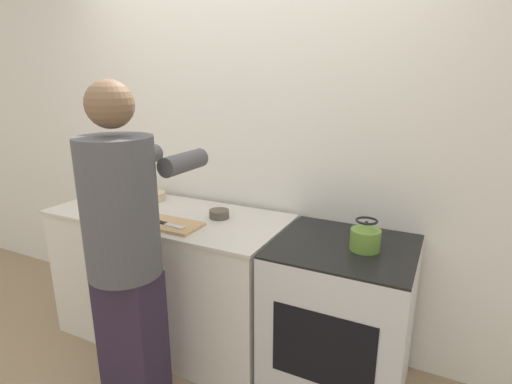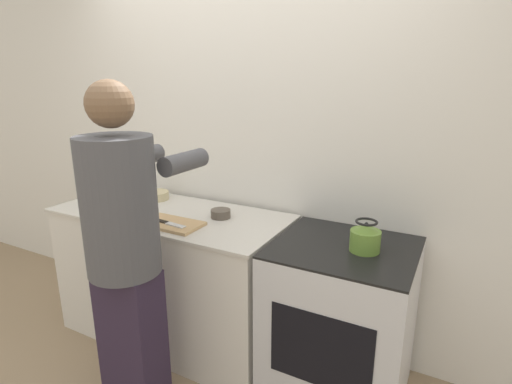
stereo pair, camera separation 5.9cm
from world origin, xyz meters
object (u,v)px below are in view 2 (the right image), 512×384
at_px(knife, 170,223).
at_px(canister_jar, 111,192).
at_px(cutting_board, 172,224).
at_px(bowl_prep, 156,195).
at_px(person, 125,246).
at_px(oven, 340,322).
at_px(kettle, 365,238).

xyz_separation_m(knife, canister_jar, (-0.67, 0.19, 0.05)).
xyz_separation_m(cutting_board, bowl_prep, (-0.44, 0.36, 0.02)).
relative_size(cutting_board, canister_jar, 2.48).
relative_size(person, canister_jar, 11.83).
bearing_deg(bowl_prep, knife, -40.80).
xyz_separation_m(oven, bowl_prep, (-1.42, 0.18, 0.48)).
bearing_deg(oven, bowl_prep, 172.87).
bearing_deg(canister_jar, bowl_prep, 41.75).
bearing_deg(kettle, canister_jar, -179.63).
distance_m(knife, canister_jar, 0.70).
height_order(oven, knife, knife).
height_order(oven, bowl_prep, bowl_prep).
distance_m(person, bowl_prep, 0.91).
relative_size(oven, cutting_board, 2.47).
relative_size(knife, kettle, 1.37).
bearing_deg(bowl_prep, cutting_board, -39.30).
bearing_deg(cutting_board, person, -82.60).
relative_size(cutting_board, knife, 1.65).
bearing_deg(kettle, cutting_board, -170.87).
height_order(person, canister_jar, person).
relative_size(cutting_board, bowl_prep, 1.94).
xyz_separation_m(person, knife, (-0.05, 0.38, -0.02)).
relative_size(kettle, bowl_prep, 0.86).
bearing_deg(bowl_prep, oven, -7.13).
bearing_deg(knife, cutting_board, 112.49).
xyz_separation_m(kettle, canister_jar, (-1.74, -0.01, 0.01)).
bearing_deg(oven, knife, -167.78).
xyz_separation_m(knife, kettle, (1.07, 0.20, 0.04)).
distance_m(knife, kettle, 1.09).
bearing_deg(knife, kettle, 16.51).
bearing_deg(oven, cutting_board, -169.37).
distance_m(cutting_board, bowl_prep, 0.57).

